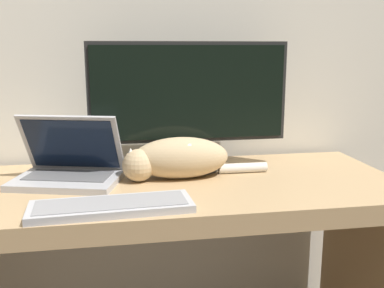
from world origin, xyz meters
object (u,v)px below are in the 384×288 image
Objects in this scene: monitor at (189,102)px; external_keyboard at (112,206)px; laptop at (69,168)px; cat at (177,158)px.

monitor is 0.51m from external_keyboard.
laptop reaches higher than cat.
cat is at bearing 13.37° from laptop.
laptop is 0.31m from external_keyboard.
monitor is 1.87× the size of laptop.
laptop is at bearing 178.16° from cat.
laptop is at bearing 112.18° from external_keyboard.
monitor reaches higher than cat.
cat is (0.34, -0.01, 0.02)m from laptop.
cat is (-0.06, -0.12, -0.16)m from monitor.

